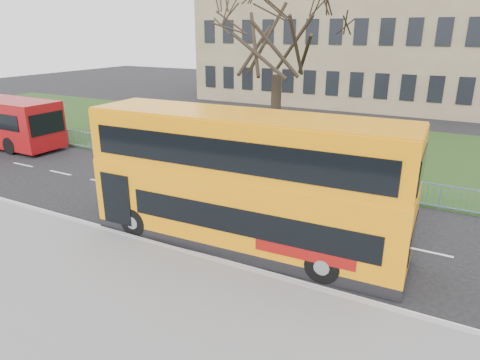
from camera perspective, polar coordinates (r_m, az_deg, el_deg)
ground at (r=15.24m, az=-0.38°, el=-8.38°), size 120.00×120.00×0.00m
kerb at (r=14.04m, az=-3.46°, el=-10.70°), size 80.00×0.20×0.14m
grass_verge at (r=27.84m, az=13.90°, el=4.07°), size 80.00×15.40×0.08m
guard_railing at (r=20.61m, az=8.44°, el=0.60°), size 40.00×0.12×1.10m
bare_tree at (r=23.85m, az=4.99°, el=15.99°), size 7.92×7.92×11.31m
civic_building at (r=48.23m, az=15.30°, el=18.55°), size 30.00×15.00×14.00m
yellow_bus at (r=14.24m, az=0.52°, el=0.23°), size 10.89×2.96×4.53m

